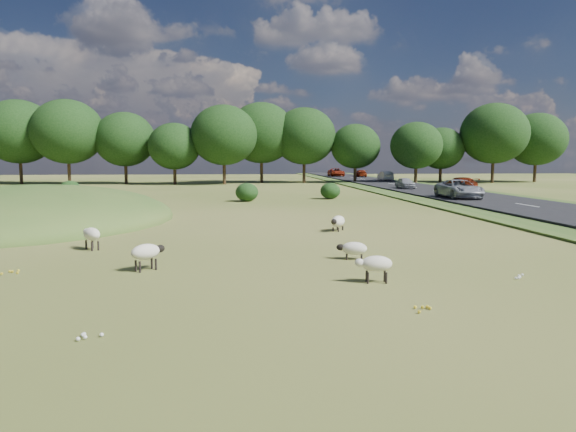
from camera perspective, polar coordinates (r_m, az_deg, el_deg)
The scene contains 16 objects.
ground at distance 38.19m, azimuth -5.29°, elevation 1.12°, with size 160.00×160.00×0.00m, color #44591C.
mound at distance 32.48m, azimuth -26.91°, elevation -0.46°, with size 16.00×20.00×4.00m, color #33561E.
road at distance 52.18m, azimuth 17.22°, elevation 2.39°, with size 8.00×150.00×0.25m, color black.
treeline at distance 73.54m, azimuth -6.29°, elevation 8.72°, with size 96.28×14.66×11.70m.
shrubs at distance 45.05m, azimuth -9.04°, elevation 2.80°, with size 25.09×8.31×1.53m.
sheep_0 at distance 16.58m, azimuth -15.44°, elevation -3.87°, with size 1.12×1.04×0.84m.
sheep_1 at distance 21.03m, azimuth -21.01°, elevation -1.91°, with size 1.00×1.17×0.86m.
sheep_2 at distance 14.63m, azimuth 9.69°, elevation -5.27°, with size 1.08×0.54×0.77m.
sheep_4 at distance 24.85m, azimuth 5.55°, elevation -0.60°, with size 1.03×1.32×0.75m.
sheep_5 at distance 17.90m, azimuth 7.27°, elevation -3.59°, with size 1.10×0.64×0.61m.
car_0 at distance 94.32m, azimuth 8.05°, elevation 4.70°, with size 1.73×4.27×1.24m, color maroon.
car_2 at distance 57.88m, azimuth 12.89°, elevation 3.61°, with size 1.44×3.58×1.22m, color #A9ACB1.
car_4 at distance 54.05m, azimuth 18.59°, elevation 3.36°, with size 1.99×4.89×1.42m, color maroon.
car_5 at distance 78.85m, azimuth 10.76°, elevation 4.39°, with size 1.45×4.17×1.37m, color silver.
car_6 at distance 44.90m, azimuth 18.49°, elevation 2.88°, with size 2.51×5.45×1.51m, color #A1A4A8.
car_7 at distance 96.94m, azimuth 5.37°, elevation 4.86°, with size 2.50×5.43×1.51m, color #9C2B11.
Camera 1 is at (-0.11, -18.03, 3.46)m, focal length 32.00 mm.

